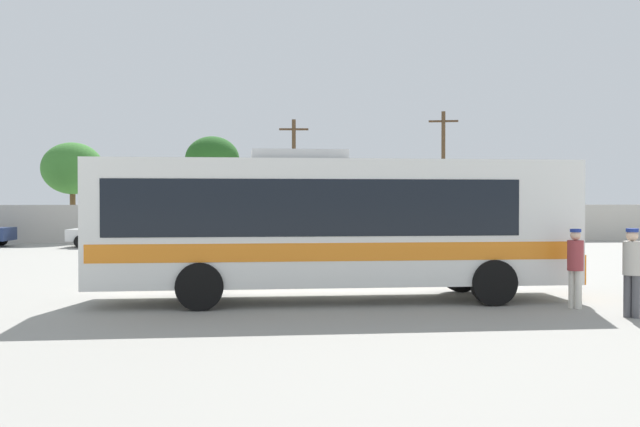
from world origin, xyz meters
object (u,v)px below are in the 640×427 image
object	(u,v)px
passenger_waiting_on_apron	(632,267)
coach_bus_white_orange	(329,221)
roadside_tree_left	(72,169)
attendant_by_bus_door	(575,263)
utility_pole_near	(294,176)
roadside_tree_midleft	(212,160)
parked_car_second_white	(110,232)
utility_pole_far	(443,172)

from	to	relation	value
passenger_waiting_on_apron	coach_bus_white_orange	bearing A→B (deg)	152.98
roadside_tree_left	attendant_by_bus_door	bearing A→B (deg)	-57.51
coach_bus_white_orange	utility_pole_near	size ratio (longest dim) A/B	1.55
coach_bus_white_orange	attendant_by_bus_door	xyz separation A→B (m)	(5.28, -1.72, -0.90)
utility_pole_near	roadside_tree_left	bearing A→B (deg)	-173.51
passenger_waiting_on_apron	roadside_tree_midleft	xyz separation A→B (m)	(-10.54, 32.84, 3.92)
attendant_by_bus_door	parked_car_second_white	xyz separation A→B (m)	(-14.50, 22.29, -0.25)
roadside_tree_left	passenger_waiting_on_apron	bearing A→B (deg)	-57.80
attendant_by_bus_door	roadside_tree_midleft	world-z (taller)	roadside_tree_midleft
utility_pole_near	attendant_by_bus_door	bearing A→B (deg)	-80.68
roadside_tree_left	utility_pole_far	bearing A→B (deg)	1.88
utility_pole_near	roadside_tree_midleft	bearing A→B (deg)	156.64
roadside_tree_midleft	attendant_by_bus_door	bearing A→B (deg)	-72.53
passenger_waiting_on_apron	parked_car_second_white	distance (m)	28.00
attendant_by_bus_door	roadside_tree_left	bearing A→B (deg)	122.49
attendant_by_bus_door	roadside_tree_left	world-z (taller)	roadside_tree_left
coach_bus_white_orange	roadside_tree_left	world-z (taller)	roadside_tree_left
utility_pole_far	roadside_tree_left	xyz separation A→B (m)	(-22.11, -0.72, 0.10)
roadside_tree_midleft	passenger_waiting_on_apron	bearing A→B (deg)	-72.20
passenger_waiting_on_apron	roadside_tree_left	bearing A→B (deg)	122.20
passenger_waiting_on_apron	utility_pole_near	distance (m)	31.23
parked_car_second_white	utility_pole_near	world-z (taller)	utility_pole_near
utility_pole_near	utility_pole_far	size ratio (longest dim) A/B	0.94
parked_car_second_white	utility_pole_far	distance (m)	20.16
passenger_waiting_on_apron	utility_pole_near	size ratio (longest dim) A/B	0.25
passenger_waiting_on_apron	roadside_tree_left	size ratio (longest dim) A/B	0.32
passenger_waiting_on_apron	roadside_tree_left	distance (m)	34.60
roadside_tree_midleft	utility_pole_near	bearing A→B (deg)	-23.36
parked_car_second_white	roadside_tree_left	world-z (taller)	roadside_tree_left
parked_car_second_white	utility_pole_near	xyz separation A→B (m)	(9.69, 7.05, 3.09)
parked_car_second_white	roadside_tree_midleft	size ratio (longest dim) A/B	0.65
utility_pole_far	attendant_by_bus_door	bearing A→B (deg)	-98.67
attendant_by_bus_door	passenger_waiting_on_apron	bearing A→B (deg)	-64.64
utility_pole_near	roadside_tree_midleft	size ratio (longest dim) A/B	1.14
attendant_by_bus_door	utility_pole_far	world-z (taller)	utility_pole_far
roadside_tree_left	roadside_tree_midleft	size ratio (longest dim) A/B	0.89
passenger_waiting_on_apron	roadside_tree_midleft	bearing A→B (deg)	107.80
roadside_tree_left	parked_car_second_white	bearing A→B (deg)	-59.82
parked_car_second_white	coach_bus_white_orange	bearing A→B (deg)	-65.86
attendant_by_bus_door	parked_car_second_white	world-z (taller)	attendant_by_bus_door
parked_car_second_white	roadside_tree_midleft	bearing A→B (deg)	63.74
utility_pole_far	roadside_tree_left	world-z (taller)	utility_pole_far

